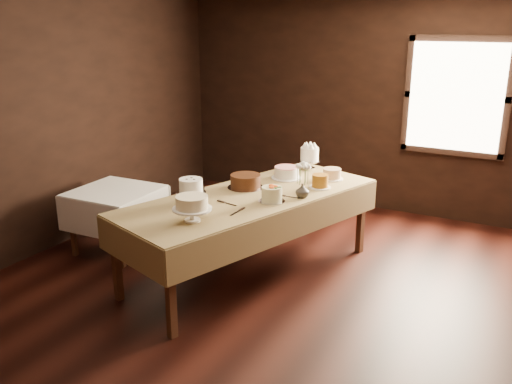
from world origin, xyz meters
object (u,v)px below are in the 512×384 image
object	(u,v)px
cake_flowers	(272,195)
flower_vase	(302,191)
display_table	(250,202)
cake_server_d	(292,197)
cake_speckled	(332,174)
side_table	(115,197)
cake_chocolate	(246,182)
cake_swirl	(191,192)
cake_cream	(192,209)
cake_meringue	(309,159)
cake_server_c	(277,187)
cake_caramel	(320,182)
cake_server_e	(203,193)
cake_server_b	(235,213)
cake_server_a	(231,204)
cake_lattice	(286,173)

from	to	relation	value
cake_flowers	flower_vase	distance (m)	0.33
display_table	cake_server_d	size ratio (longest dim) A/B	12.20
cake_speckled	flower_vase	distance (m)	0.74
side_table	cake_chocolate	world-z (taller)	cake_chocolate
cake_swirl	flower_vase	size ratio (longest dim) A/B	2.03
cake_flowers	cake_cream	world-z (taller)	cake_cream
cake_meringue	cake_server_c	xyz separation A→B (m)	(-0.01, -0.83, -0.12)
cake_swirl	cake_server_c	bearing A→B (deg)	60.80
display_table	cake_caramel	bearing A→B (deg)	47.95
cake_speckled	cake_server_e	size ratio (longest dim) A/B	1.07
cake_swirl	cake_server_b	distance (m)	0.51
cake_flowers	cake_server_a	xyz separation A→B (m)	(-0.31, -0.25, -0.07)
cake_server_b	cake_server_c	size ratio (longest dim) A/B	1.00
cake_caramel	side_table	bearing A→B (deg)	-160.37
cake_flowers	cake_cream	distance (m)	0.87
cake_server_a	cake_swirl	bearing A→B (deg)	-145.20
cake_speckled	cake_server_b	world-z (taller)	cake_speckled
cake_meringue	cake_speckled	bearing A→B (deg)	-35.53
cake_meringue	cake_flowers	bearing A→B (deg)	-82.91
cake_server_c	cake_speckled	bearing A→B (deg)	-40.10
cake_swirl	cake_server_a	size ratio (longest dim) A/B	1.17
cake_speckled	cake_cream	distance (m)	1.89
cake_cream	cake_server_d	distance (m)	1.12
cake_chocolate	cake_server_e	size ratio (longest dim) A/B	1.57
cake_chocolate	flower_vase	size ratio (longest dim) A/B	2.72
cake_caramel	cake_server_a	distance (m)	1.05
flower_vase	cake_flowers	bearing A→B (deg)	-126.88
cake_meringue	cake_chocolate	world-z (taller)	cake_meringue
side_table	cake_server_b	xyz separation A→B (m)	(1.74, -0.34, 0.22)
cake_chocolate	cake_server_a	bearing A→B (deg)	-75.91
cake_swirl	cake_caramel	bearing A→B (deg)	50.27
cake_swirl	cake_server_e	xyz separation A→B (m)	(-0.10, 0.33, -0.11)
cake_flowers	cake_server_a	distance (m)	0.40
cake_caramel	cake_server_b	xyz separation A→B (m)	(-0.37, -1.09, -0.06)
cake_chocolate	cake_swirl	distance (m)	0.70
cake_lattice	cake_swirl	world-z (taller)	cake_swirl
cake_caramel	cake_server_e	distance (m)	1.21
cake_cream	cake_server_c	xyz separation A→B (m)	(0.20, 1.24, -0.10)
cake_speckled	cake_flowers	distance (m)	1.03
cake_server_a	cake_server_c	bearing A→B (deg)	89.06
side_table	cake_server_b	distance (m)	1.79
cake_speckled	cake_caramel	size ratio (longest dim) A/B	1.16
cake_cream	cake_flowers	bearing A→B (deg)	64.98
cake_caramel	cake_flowers	size ratio (longest dim) A/B	0.87
cake_meringue	cake_lattice	world-z (taller)	cake_meringue
side_table	cake_flowers	bearing A→B (deg)	3.30
cake_server_e	flower_vase	world-z (taller)	flower_vase
cake_meringue	cake_chocolate	xyz separation A→B (m)	(-0.28, -1.01, -0.05)
cake_server_a	cake_server_e	world-z (taller)	same
side_table	cake_server_c	size ratio (longest dim) A/B	3.67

